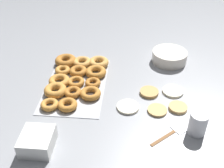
# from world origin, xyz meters

# --- Properties ---
(ground_plane) EXTENTS (3.00, 3.00, 0.00)m
(ground_plane) POSITION_xyz_m (0.00, 0.00, 0.00)
(ground_plane) COLOR gray
(pancake_0) EXTENTS (0.10, 0.10, 0.01)m
(pancake_0) POSITION_xyz_m (-0.05, 0.24, 0.01)
(pancake_0) COLOR silver
(pancake_0) RESTS_ON ground_plane
(pancake_1) EXTENTS (0.09, 0.09, 0.01)m
(pancake_1) POSITION_xyz_m (0.08, 0.25, 0.01)
(pancake_1) COLOR tan
(pancake_1) RESTS_ON ground_plane
(pancake_2) EXTENTS (0.09, 0.09, 0.02)m
(pancake_2) POSITION_xyz_m (-0.02, 0.12, 0.01)
(pancake_2) COLOR tan
(pancake_2) RESTS_ON ground_plane
(pancake_3) EXTENTS (0.10, 0.10, 0.01)m
(pancake_3) POSITION_xyz_m (0.09, 0.02, 0.01)
(pancake_3) COLOR beige
(pancake_3) RESTS_ON ground_plane
(pancake_4) EXTENTS (0.09, 0.09, 0.01)m
(pancake_4) POSITION_xyz_m (0.10, 0.16, 0.01)
(pancake_4) COLOR tan
(pancake_4) RESTS_ON ground_plane
(donut_tray) EXTENTS (0.49, 0.30, 0.05)m
(donut_tray) POSITION_xyz_m (-0.10, -0.26, 0.02)
(donut_tray) COLOR #ADAFB5
(donut_tray) RESTS_ON ground_plane
(batter_bowl) EXTENTS (0.20, 0.20, 0.06)m
(batter_bowl) POSITION_xyz_m (-0.34, 0.24, 0.03)
(batter_bowl) COLOR silver
(batter_bowl) RESTS_ON ground_plane
(container_stack) EXTENTS (0.13, 0.12, 0.07)m
(container_stack) POSITION_xyz_m (0.36, -0.32, 0.03)
(container_stack) COLOR white
(container_stack) RESTS_ON ground_plane
(paper_cup) EXTENTS (0.07, 0.07, 0.10)m
(paper_cup) POSITION_xyz_m (0.22, 0.31, 0.05)
(paper_cup) COLOR white
(paper_cup) RESTS_ON ground_plane
(spatula) EXTENTS (0.19, 0.21, 0.01)m
(spatula) POSITION_xyz_m (0.20, 0.25, 0.00)
(spatula) COLOR brown
(spatula) RESTS_ON ground_plane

